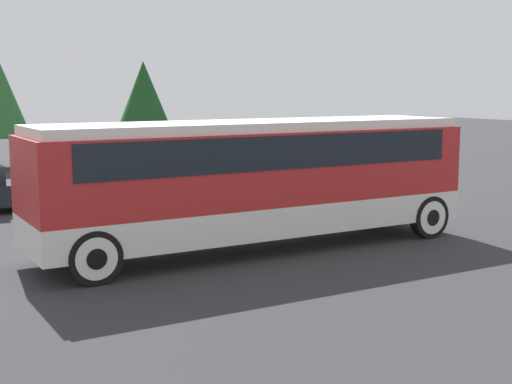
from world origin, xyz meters
TOP-DOWN VIEW (x-y plane):
  - ground_plane at (0.00, 0.00)m, footprint 120.00×120.00m
  - tour_bus at (0.10, -0.00)m, footprint 10.78×2.62m
  - parked_car_near at (1.35, 8.47)m, footprint 4.79×1.92m
  - tree_left at (7.54, 26.57)m, footprint 3.19×3.19m

SIDE VIEW (x-z plane):
  - ground_plane at x=0.00m, z-range 0.00..0.00m
  - parked_car_near at x=1.35m, z-range 0.01..1.39m
  - tour_bus at x=0.10m, z-range 0.32..3.39m
  - tree_left at x=7.54m, z-range 0.71..6.13m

